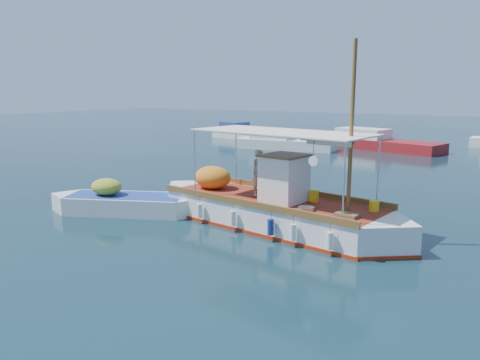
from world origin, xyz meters
The scene contains 6 objects.
ground centered at (0.00, 0.00, 0.00)m, with size 160.00×160.00×0.00m, color black.
fishing_caique centered at (0.35, -0.42, 0.56)m, with size 10.46×4.02×6.45m.
dinghy centered at (-5.33, -1.86, 0.32)m, with size 5.78×3.43×1.54m.
bg_boat_nw centered at (-9.01, 19.48, 0.49)m, with size 8.22×3.32×1.80m.
bg_boat_n centered at (-2.57, 23.53, 0.49)m, with size 10.59×5.53×1.80m.
bg_boat_far_w centered at (-16.47, 24.85, 0.49)m, with size 6.53×3.92×1.80m.
Camera 1 is at (7.86, -14.73, 4.76)m, focal length 35.00 mm.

